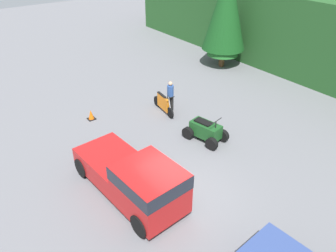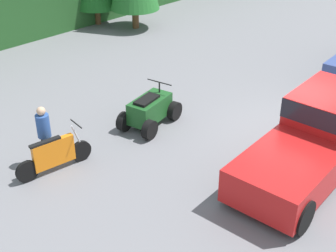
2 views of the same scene
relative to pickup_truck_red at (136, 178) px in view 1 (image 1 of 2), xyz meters
name	(u,v)px [view 1 (image 1 of 2)]	position (x,y,z in m)	size (l,w,h in m)	color
ground_plane	(179,198)	(0.97, 1.33, -1.00)	(80.00, 80.00, 0.00)	slate
tree_left	(226,7)	(-8.29, 12.77, 3.17)	(3.13, 3.13, 7.11)	brown
tree_mid_left	(225,26)	(-8.04, 12.52, 2.03)	(2.27, 2.27, 5.16)	brown
pickup_truck_red	(136,178)	(0.00, 0.00, 0.00)	(5.30, 2.41, 1.91)	red
dirt_bike	(163,104)	(-4.98, 4.91, -0.51)	(2.18, 0.60, 1.21)	black
quad_atv	(205,131)	(-1.46, 4.88, -0.50)	(2.22, 1.54, 1.28)	black
rider_person	(170,95)	(-4.92, 5.36, -0.05)	(0.43, 0.43, 1.75)	black
traffic_cone	(91,115)	(-6.66, 1.26, -0.75)	(0.42, 0.42, 0.55)	black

